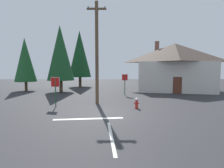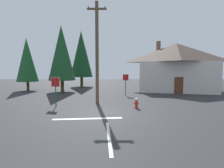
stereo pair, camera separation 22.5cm
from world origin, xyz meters
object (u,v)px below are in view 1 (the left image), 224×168
object	(u,v)px
fire_hydrant	(137,103)
pine_tree_short_left	(80,54)
stop_sign_far	(125,80)
pine_tree_tall_left	(25,60)
pine_tree_mid_left	(60,53)
house	(174,66)
utility_pole	(97,51)
stop_sign_near	(55,86)

from	to	relation	value
fire_hydrant	pine_tree_short_left	size ratio (longest dim) A/B	0.09
fire_hydrant	pine_tree_short_left	bearing A→B (deg)	112.96
fire_hydrant	stop_sign_far	distance (m)	6.92
pine_tree_tall_left	pine_tree_mid_left	size ratio (longest dim) A/B	0.84
stop_sign_far	house	world-z (taller)	house
stop_sign_far	pine_tree_tall_left	size ratio (longest dim) A/B	0.33
stop_sign_far	pine_tree_short_left	distance (m)	12.26
utility_pole	stop_sign_far	bearing A→B (deg)	60.69
stop_sign_near	pine_tree_short_left	world-z (taller)	pine_tree_short_left
stop_sign_far	pine_tree_mid_left	distance (m)	9.02
utility_pole	house	bearing A→B (deg)	43.33
stop_sign_near	utility_pole	xyz separation A→B (m)	(3.12, 1.34, 2.74)
utility_pole	pine_tree_mid_left	world-z (taller)	utility_pole
pine_tree_tall_left	pine_tree_short_left	xyz separation A→B (m)	(6.30, 5.62, 1.24)
pine_tree_mid_left	pine_tree_short_left	bearing A→B (deg)	79.20
fire_hydrant	house	bearing A→B (deg)	58.88
pine_tree_mid_left	fire_hydrant	bearing A→B (deg)	-49.32
stop_sign_near	pine_tree_mid_left	distance (m)	9.85
fire_hydrant	pine_tree_mid_left	xyz separation A→B (m)	(-8.26, 9.61, 4.56)
fire_hydrant	stop_sign_far	world-z (taller)	stop_sign_far
utility_pole	stop_sign_far	size ratio (longest dim) A/B	3.60
stop_sign_near	utility_pole	size ratio (longest dim) A/B	0.27
stop_sign_far	pine_tree_mid_left	world-z (taller)	pine_tree_mid_left
pine_tree_short_left	pine_tree_mid_left	bearing A→B (deg)	-100.80
stop_sign_near	stop_sign_far	world-z (taller)	stop_sign_far
stop_sign_far	pine_tree_tall_left	world-z (taller)	pine_tree_tall_left
stop_sign_near	utility_pole	bearing A→B (deg)	23.27
house	stop_sign_near	bearing A→B (deg)	-140.65
stop_sign_near	pine_tree_tall_left	bearing A→B (deg)	124.49
fire_hydrant	house	xyz separation A→B (m)	(6.75, 11.17, 2.92)
stop_sign_far	house	bearing A→B (deg)	31.72
fire_hydrant	pine_tree_tall_left	world-z (taller)	pine_tree_tall_left
stop_sign_near	pine_tree_mid_left	xyz separation A→B (m)	(-2.05, 9.06, 3.29)
stop_sign_far	pine_tree_mid_left	xyz separation A→B (m)	(-7.92, 2.82, 3.28)
house	pine_tree_tall_left	size ratio (longest dim) A/B	1.60
stop_sign_near	utility_pole	distance (m)	4.37
stop_sign_near	pine_tree_mid_left	size ratio (longest dim) A/B	0.28
stop_sign_near	pine_tree_tall_left	distance (m)	12.69
pine_tree_mid_left	pine_tree_tall_left	bearing A→B (deg)	166.52
utility_pole	pine_tree_short_left	xyz separation A→B (m)	(-3.87, 14.54, 0.97)
fire_hydrant	pine_tree_short_left	xyz separation A→B (m)	(-6.96, 16.43, 4.98)
fire_hydrant	pine_tree_tall_left	xyz separation A→B (m)	(-13.26, 10.81, 3.75)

